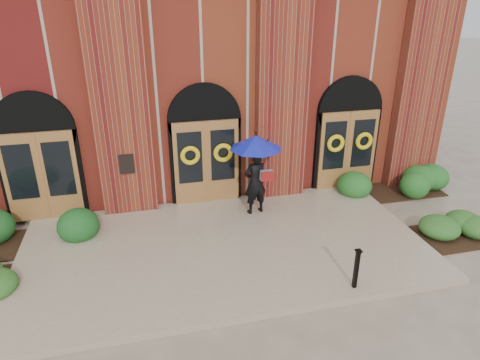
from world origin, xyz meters
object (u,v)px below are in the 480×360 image
object	(u,v)px
man_with_umbrella	(256,160)
hedge_wall_right	(391,181)
hedge_wall_left	(12,231)
metal_post	(356,268)

from	to	relation	value
man_with_umbrella	hedge_wall_right	bearing A→B (deg)	174.53
man_with_umbrella	hedge_wall_left	size ratio (longest dim) A/B	0.72
man_with_umbrella	hedge_wall_left	world-z (taller)	man_with_umbrella
metal_post	hedge_wall_left	xyz separation A→B (m)	(-7.56, 3.78, -0.23)
man_with_umbrella	hedge_wall_left	xyz separation A→B (m)	(-6.40, -0.03, -1.35)
metal_post	hedge_wall_left	distance (m)	8.46
hedge_wall_left	hedge_wall_right	size ratio (longest dim) A/B	1.07
metal_post	hedge_wall_right	xyz separation A→B (m)	(3.54, 4.34, -0.25)
man_with_umbrella	hedge_wall_right	xyz separation A→B (m)	(4.70, 0.53, -1.38)
metal_post	man_with_umbrella	bearing A→B (deg)	106.96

